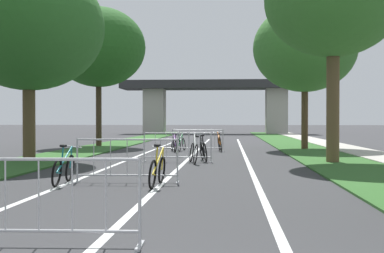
# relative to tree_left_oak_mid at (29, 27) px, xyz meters

# --- Properties ---
(grass_verge_left) EXTENTS (2.63, 62.66, 0.05)m
(grass_verge_left) POSITION_rel_tree_left_oak_mid_xyz_m (0.26, 10.90, -4.81)
(grass_verge_left) COLOR #2D5B26
(grass_verge_left) RESTS_ON ground
(grass_verge_right) EXTENTS (2.63, 62.66, 0.05)m
(grass_verge_right) POSITION_rel_tree_left_oak_mid_xyz_m (10.95, 10.90, -4.81)
(grass_verge_right) COLOR #2D5B26
(grass_verge_right) RESTS_ON ground
(sidewalk_path_right) EXTENTS (1.83, 62.66, 0.08)m
(sidewalk_path_right) POSITION_rel_tree_left_oak_mid_xyz_m (13.18, 10.90, -4.80)
(sidewalk_path_right) COLOR #ADA89E
(sidewalk_path_right) RESTS_ON ground
(lane_stripe_center) EXTENTS (0.14, 36.25, 0.01)m
(lane_stripe_center) POSITION_rel_tree_left_oak_mid_xyz_m (5.60, 3.39, -4.83)
(lane_stripe_center) COLOR silver
(lane_stripe_center) RESTS_ON ground
(lane_stripe_right_lane) EXTENTS (0.14, 36.25, 0.01)m
(lane_stripe_right_lane) POSITION_rel_tree_left_oak_mid_xyz_m (7.82, 3.39, -4.83)
(lane_stripe_right_lane) COLOR silver
(lane_stripe_right_lane) RESTS_ON ground
(lane_stripe_left_lane) EXTENTS (0.14, 36.25, 0.01)m
(lane_stripe_left_lane) POSITION_rel_tree_left_oak_mid_xyz_m (3.39, 3.39, -4.83)
(lane_stripe_left_lane) COLOR silver
(lane_stripe_left_lane) RESTS_ON ground
(overpass_bridge) EXTENTS (20.33, 4.37, 5.77)m
(overpass_bridge) POSITION_rel_tree_left_oak_mid_xyz_m (5.60, 37.05, -0.66)
(overpass_bridge) COLOR #2D2D30
(overpass_bridge) RESTS_ON ground
(tree_left_oak_mid) EXTENTS (5.38, 5.38, 7.14)m
(tree_left_oak_mid) POSITION_rel_tree_left_oak_mid_xyz_m (0.00, 0.00, 0.00)
(tree_left_oak_mid) COLOR brown
(tree_left_oak_mid) RESTS_ON ground
(tree_left_oak_near) EXTENTS (5.28, 5.28, 7.85)m
(tree_left_oak_near) POSITION_rel_tree_left_oak_mid_xyz_m (-0.18, 10.26, 0.76)
(tree_left_oak_near) COLOR #3D2D1E
(tree_left_oak_near) RESTS_ON ground
(tree_right_pine_near) EXTENTS (5.24, 5.24, 7.37)m
(tree_right_pine_near) POSITION_rel_tree_left_oak_mid_xyz_m (10.99, 8.25, 0.30)
(tree_right_pine_near) COLOR #4C3823
(tree_right_pine_near) RESTS_ON ground
(crowd_barrier_nearest) EXTENTS (2.48, 0.54, 1.05)m
(crowd_barrier_nearest) POSITION_rel_tree_left_oak_mid_xyz_m (4.92, -11.66, -4.31)
(crowd_barrier_nearest) COLOR #ADADB2
(crowd_barrier_nearest) RESTS_ON ground
(crowd_barrier_second) EXTENTS (2.47, 0.52, 1.05)m
(crowd_barrier_second) POSITION_rel_tree_left_oak_mid_xyz_m (4.75, -5.70, -4.31)
(crowd_barrier_second) COLOR #ADADB2
(crowd_barrier_second) RESTS_ON ground
(crowd_barrier_third) EXTENTS (2.47, 0.48, 1.05)m
(crowd_barrier_third) POSITION_rel_tree_left_oak_mid_xyz_m (5.33, 0.26, -4.31)
(crowd_barrier_third) COLOR #ADADB2
(crowd_barrier_third) RESTS_ON ground
(crowd_barrier_fourth) EXTENTS (2.47, 0.50, 1.05)m
(crowd_barrier_fourth) POSITION_rel_tree_left_oak_mid_xyz_m (5.67, 6.23, -4.31)
(crowd_barrier_fourth) COLOR #ADADB2
(crowd_barrier_fourth) RESTS_ON ground
(bicycle_purple_0) EXTENTS (0.55, 1.69, 0.91)m
(bicycle_purple_0) POSITION_rel_tree_left_oak_mid_xyz_m (4.61, 5.70, -4.47)
(bicycle_purple_0) COLOR black
(bicycle_purple_0) RESTS_ON ground
(bicycle_green_1) EXTENTS (0.42, 1.62, 0.92)m
(bicycle_green_1) POSITION_rel_tree_left_oak_mid_xyz_m (4.84, 6.63, -4.48)
(bicycle_green_1) COLOR black
(bicycle_green_1) RESTS_ON ground
(bicycle_yellow_2) EXTENTS (0.53, 1.63, 0.97)m
(bicycle_yellow_2) POSITION_rel_tree_left_oak_mid_xyz_m (5.56, -6.26, -4.48)
(bicycle_yellow_2) COLOR black
(bicycle_yellow_2) RESTS_ON ground
(bicycle_black_3) EXTENTS (0.62, 1.68, 1.04)m
(bicycle_black_3) POSITION_rel_tree_left_oak_mid_xyz_m (6.23, 0.70, -4.45)
(bicycle_black_3) COLOR black
(bicycle_black_3) RESTS_ON ground
(bicycle_teal_4) EXTENTS (0.47, 1.73, 0.94)m
(bicycle_teal_4) POSITION_rel_tree_left_oak_mid_xyz_m (3.33, -6.08, -4.47)
(bicycle_teal_4) COLOR black
(bicycle_teal_4) RESTS_ON ground
(bicycle_white_5) EXTENTS (0.51, 1.69, 1.06)m
(bicycle_white_5) POSITION_rel_tree_left_oak_mid_xyz_m (5.95, -0.28, -4.44)
(bicycle_white_5) COLOR black
(bicycle_white_5) RESTS_ON ground
(bicycle_orange_6) EXTENTS (0.49, 1.71, 0.94)m
(bicycle_orange_6) POSITION_rel_tree_left_oak_mid_xyz_m (6.71, 6.58, -4.45)
(bicycle_orange_6) COLOR black
(bicycle_orange_6) RESTS_ON ground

